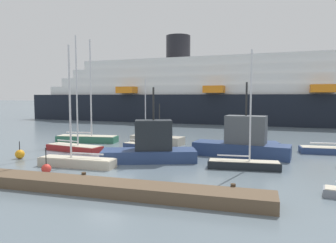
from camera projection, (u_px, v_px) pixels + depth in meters
ground_plane at (105, 175)px, 19.28m from camera, size 600.00×600.00×0.00m
dock_pier at (74, 184)px, 16.06m from camera, size 19.76×1.84×0.73m
sailboat_0 at (77, 160)px, 21.43m from camera, size 5.43×1.31×8.24m
sailboat_1 at (74, 146)px, 27.64m from camera, size 5.53×2.42×9.99m
sailboat_2 at (244, 163)px, 20.79m from camera, size 4.77×1.54×7.82m
sailboat_3 at (143, 145)px, 28.56m from camera, size 4.10×2.02×6.37m
sailboat_6 at (87, 137)px, 33.03m from camera, size 6.52×2.39×10.64m
fishing_boat_0 at (248, 141)px, 28.37m from camera, size 5.70×2.78×4.26m
fishing_boat_1 at (158, 136)px, 31.76m from camera, size 5.72×2.73×4.07m
fishing_boat_2 at (243, 142)px, 25.01m from camera, size 7.76×3.20×5.92m
fishing_boat_3 at (151, 147)px, 23.22m from camera, size 7.28×4.50×5.47m
channel_buoy_0 at (46, 168)px, 19.58m from camera, size 0.60×0.60×1.61m
channel_buoy_1 at (20, 154)px, 24.21m from camera, size 0.70×0.70×1.34m
cruise_ship at (266, 94)px, 56.06m from camera, size 94.14×19.75×16.54m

